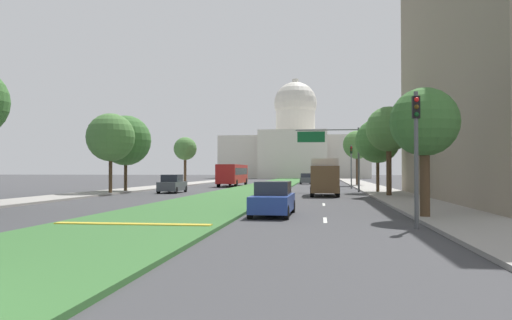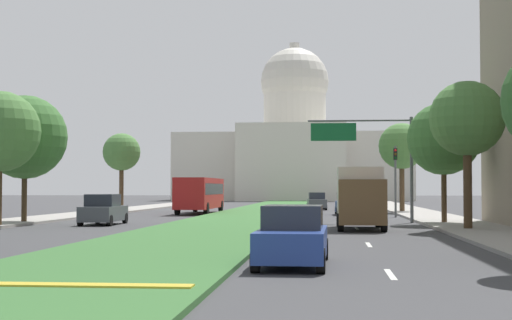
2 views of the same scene
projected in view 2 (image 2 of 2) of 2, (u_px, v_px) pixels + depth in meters
name	position (u px, v px, depth m)	size (l,w,h in m)	color
ground_plane	(264.00, 211.00, 70.50)	(297.26, 297.26, 0.00)	#3D3D3F
grass_median	(257.00, 213.00, 63.77)	(6.83, 121.61, 0.14)	#386B33
median_curb_nose	(45.00, 285.00, 15.79)	(6.14, 0.50, 0.04)	gold
lane_dashes_right	(359.00, 232.00, 37.64)	(0.16, 35.56, 0.01)	silver
sidewalk_left	(75.00, 215.00, 58.27)	(4.00, 121.61, 0.15)	#9E9991
sidewalk_right	(431.00, 216.00, 55.84)	(4.00, 121.61, 0.15)	#9E9991
capitol_building	(295.00, 154.00, 137.17)	(39.93, 29.23, 28.20)	beige
traffic_light_far_right	(395.00, 172.00, 56.14)	(0.28, 0.35, 5.20)	#515456
overhead_guide_sign	(371.00, 147.00, 47.47)	(6.45, 0.20, 6.50)	#515456
street_tree_left_mid	(0.00, 132.00, 41.66)	(4.39, 4.39, 7.39)	#4C3823
street_tree_right_mid	(467.00, 119.00, 38.22)	(3.73, 3.73, 7.46)	#4C3823
street_tree_left_far	(25.00, 137.00, 46.15)	(5.03, 5.03, 7.70)	#4C3823
street_tree_right_far	(444.00, 139.00, 45.14)	(4.25, 4.25, 7.14)	#4C3823
street_tree_left_distant	(122.00, 153.00, 69.38)	(3.37, 3.37, 7.06)	#4C3823
street_tree_right_distant	(402.00, 147.00, 66.89)	(3.99, 3.99, 7.77)	#4C3823
sedan_lead_stopped	(293.00, 237.00, 21.25)	(1.95, 4.68, 1.66)	navy
sedan_midblock	(103.00, 211.00, 44.76)	(1.94, 4.34, 1.78)	#4C5156
sedan_distant	(348.00, 205.00, 60.76)	(1.99, 4.46, 1.78)	navy
sedan_far_horizon	(317.00, 202.00, 75.75)	(2.07, 4.50, 1.69)	#4C5156
box_truck_delivery	(360.00, 197.00, 40.02)	(2.40, 6.40, 3.20)	brown
city_bus	(200.00, 192.00, 64.44)	(2.62, 11.00, 2.95)	#B21E1E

